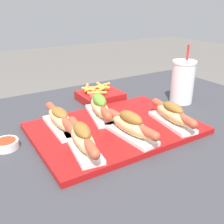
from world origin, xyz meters
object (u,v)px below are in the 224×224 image
object	(u,v)px
sauce_bowl	(6,144)
drink_cup	(183,82)
hot_dog_0	(82,138)
hot_dog_4	(100,107)
hot_dog_2	(172,114)
hot_dog_3	(60,119)
fries_basket	(100,96)
hot_dog_1	(130,125)
serving_tray	(115,128)

from	to	relation	value
sauce_bowl	drink_cup	distance (m)	0.69
hot_dog_0	hot_dog_4	size ratio (longest dim) A/B	1.02
hot_dog_0	hot_dog_2	xyz separation A→B (m)	(0.31, -0.01, -0.00)
hot_dog_3	sauce_bowl	bearing A→B (deg)	-179.11
fries_basket	hot_dog_4	bearing A→B (deg)	-119.01
hot_dog_1	hot_dog_4	xyz separation A→B (m)	(-0.01, 0.17, 0.00)
hot_dog_2	drink_cup	world-z (taller)	drink_cup
hot_dog_2	fries_basket	xyz separation A→B (m)	(-0.07, 0.35, -0.03)
serving_tray	sauce_bowl	xyz separation A→B (m)	(-0.32, 0.07, 0.00)
hot_dog_2	sauce_bowl	distance (m)	0.51
hot_dog_0	sauce_bowl	xyz separation A→B (m)	(-0.17, 0.15, -0.04)
hot_dog_4	drink_cup	xyz separation A→B (m)	(0.37, -0.01, 0.03)
sauce_bowl	drink_cup	size ratio (longest dim) A/B	0.30
hot_dog_1	fries_basket	world-z (taller)	hot_dog_1
hot_dog_3	drink_cup	xyz separation A→B (m)	(0.52, 0.01, 0.04)
hot_dog_1	hot_dog_3	xyz separation A→B (m)	(-0.15, 0.15, -0.00)
hot_dog_0	fries_basket	xyz separation A→B (m)	(0.24, 0.35, -0.03)
hot_dog_4	sauce_bowl	size ratio (longest dim) A/B	3.14
hot_dog_2	sauce_bowl	bearing A→B (deg)	162.32
hot_dog_1	sauce_bowl	xyz separation A→B (m)	(-0.32, 0.15, -0.04)
drink_cup	serving_tray	bearing A→B (deg)	-167.82
hot_dog_3	hot_dog_4	bearing A→B (deg)	5.93
sauce_bowl	fries_basket	xyz separation A→B (m)	(0.41, 0.20, 0.01)
hot_dog_3	serving_tray	bearing A→B (deg)	-25.29
hot_dog_4	sauce_bowl	distance (m)	0.31
serving_tray	hot_dog_2	distance (m)	0.19
hot_dog_2	fries_basket	distance (m)	0.36
hot_dog_4	drink_cup	distance (m)	0.38
hot_dog_1	drink_cup	bearing A→B (deg)	23.58
hot_dog_0	hot_dog_2	distance (m)	0.31
serving_tray	hot_dog_0	xyz separation A→B (m)	(-0.15, -0.08, 0.04)
hot_dog_1	hot_dog_2	bearing A→B (deg)	-0.65
hot_dog_1	hot_dog_4	world-z (taller)	hot_dog_4
sauce_bowl	hot_dog_1	bearing A→B (deg)	-25.39
hot_dog_0	hot_dog_3	xyz separation A→B (m)	(-0.00, 0.15, -0.00)
serving_tray	hot_dog_0	bearing A→B (deg)	-153.34
hot_dog_0	hot_dog_1	size ratio (longest dim) A/B	0.99
hot_dog_3	fries_basket	bearing A→B (deg)	38.53
hot_dog_0	fries_basket	distance (m)	0.43
hot_dog_3	drink_cup	world-z (taller)	drink_cup
hot_dog_4	drink_cup	world-z (taller)	drink_cup
hot_dog_2	hot_dog_4	world-z (taller)	hot_dog_4
serving_tray	fries_basket	distance (m)	0.29
hot_dog_2	sauce_bowl	size ratio (longest dim) A/B	3.19
serving_tray	drink_cup	xyz separation A→B (m)	(0.37, 0.08, 0.08)
hot_dog_0	fries_basket	size ratio (longest dim) A/B	1.31
serving_tray	hot_dog_2	world-z (taller)	hot_dog_2
hot_dog_2	hot_dog_4	xyz separation A→B (m)	(-0.17, 0.17, 0.00)
hot_dog_0	hot_dog_2	size ratio (longest dim) A/B	1.00
hot_dog_1	fries_basket	size ratio (longest dim) A/B	1.31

